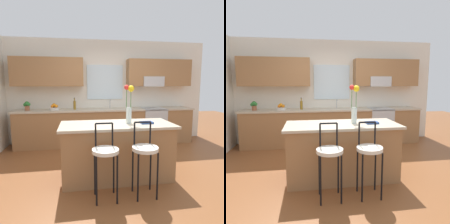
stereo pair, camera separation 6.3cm
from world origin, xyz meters
The scene contains 13 objects.
ground_plane centered at (0.00, 0.00, 0.00)m, with size 14.00×14.00×0.00m, color brown.
back_wall_assembly centered at (0.02, 1.98, 1.51)m, with size 5.60×0.50×2.70m.
counter_run centered at (0.00, 1.70, 0.47)m, with size 4.56×0.64×0.92m.
sink_faucet centered at (0.11, 1.84, 1.06)m, with size 0.02×0.13×0.23m.
oven_range centered at (1.25, 1.68, 0.46)m, with size 0.60×0.64×0.92m.
kitchen_island centered at (-0.10, -0.24, 0.46)m, with size 1.84×0.81×0.92m.
bar_stool_near centered at (-0.37, -0.86, 0.64)m, with size 0.36×0.36×1.04m.
bar_stool_middle centered at (0.18, -0.86, 0.64)m, with size 0.36×0.36×1.04m.
flower_vase centered at (0.10, -0.24, 1.24)m, with size 0.16×0.10×0.63m.
cookbook centered at (0.38, -0.31, 0.94)m, with size 0.20×0.15×0.03m, color navy.
fruit_bowl_oranges centered at (-1.31, 1.70, 0.98)m, with size 0.24×0.24×0.16m.
bottle_olive_oil centered at (-0.81, 1.70, 1.04)m, with size 0.06×0.06×0.30m.
potted_plant_small centered at (-1.94, 1.70, 1.04)m, with size 0.17×0.11×0.22m.
Camera 2 is at (-0.65, -3.44, 1.57)m, focal length 32.47 mm.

